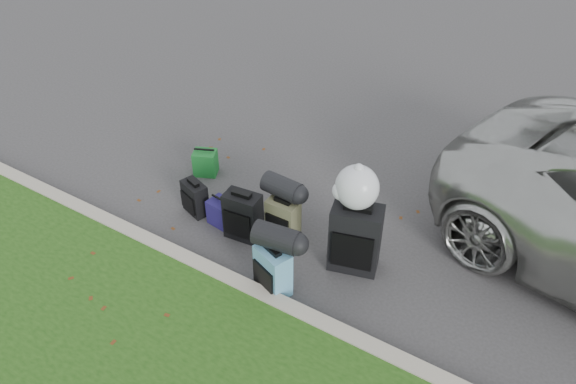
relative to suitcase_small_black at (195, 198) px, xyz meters
The scene contains 12 objects.
ground 1.30m from the suitcase_small_black, ahead, with size 120.00×120.00×0.00m, color #383535.
curb 1.53m from the suitcase_small_black, 33.27° to the right, with size 120.00×0.18×0.15m, color #9E937F.
suitcase_small_black is the anchor object (origin of this frame).
suitcase_large_black_left 0.80m from the suitcase_small_black, ahead, with size 0.43×0.26×0.62m, color black.
suitcase_olive 1.22m from the suitcase_small_black, ahead, with size 0.38×0.24×0.52m, color #45452C.
suitcase_teal 1.71m from the suitcase_small_black, 21.16° to the right, with size 0.40×0.24×0.57m, color teal.
suitcase_large_black_right 2.18m from the suitcase_small_black, ahead, with size 0.56×0.33×0.84m, color black.
tote_green 0.87m from the suitcase_small_black, 120.17° to the left, with size 0.31×0.25×0.36m, color #176A26.
tote_navy 0.43m from the suitcase_small_black, ahead, with size 0.31×0.25×0.34m, color #1F1855.
duffel_left 1.25m from the suitcase_small_black, 14.66° to the left, with size 0.26×0.26×0.48m, color black.
duffel_right 1.75m from the suitcase_small_black, 18.76° to the right, with size 0.27×0.27×0.48m, color black.
trash_bag 2.29m from the suitcase_small_black, ahead, with size 0.48×0.48×0.48m, color silver.
Camera 1 is at (2.73, -4.34, 4.60)m, focal length 35.00 mm.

